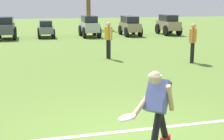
{
  "coord_description": "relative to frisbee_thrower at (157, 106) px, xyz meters",
  "views": [
    {
      "loc": [
        -1.73,
        -5.62,
        2.51
      ],
      "look_at": [
        0.11,
        1.91,
        0.9
      ],
      "focal_mm": 55.0,
      "sensor_mm": 36.0,
      "label": 1
    }
  ],
  "objects": [
    {
      "name": "parked_car_slot_b",
      "position": [
        -3.36,
        17.67,
        -0.05
      ],
      "size": [
        1.17,
        2.35,
        1.4
      ],
      "color": "#474C51",
      "rests_on": "ground_plane"
    },
    {
      "name": "parked_car_slot_d",
      "position": [
        1.99,
        17.75,
        -0.05
      ],
      "size": [
        1.19,
        2.36,
        1.4
      ],
      "color": "#B7BABF",
      "rests_on": "ground_plane"
    },
    {
      "name": "frisbee_thrower",
      "position": [
        0.0,
        0.0,
        0.0
      ],
      "size": [
        0.97,
        0.75,
        1.4
      ],
      "color": "black",
      "rests_on": "ground_plane"
    },
    {
      "name": "teammate_deep",
      "position": [
        4.29,
        7.29,
        0.15
      ],
      "size": [
        0.38,
        0.42,
        1.56
      ],
      "color": "black",
      "rests_on": "ground_plane"
    },
    {
      "name": "parked_car_slot_f",
      "position": [
        7.71,
        17.86,
        -0.05
      ],
      "size": [
        1.16,
        2.35,
        1.4
      ],
      "color": "#998466",
      "rests_on": "ground_plane"
    },
    {
      "name": "ground_plane",
      "position": [
        -0.28,
        0.55,
        -0.79
      ],
      "size": [
        80.0,
        80.0,
        0.0
      ],
      "primitive_type": "plane",
      "color": "olive"
    },
    {
      "name": "frisbee_in_flight",
      "position": [
        -0.63,
        -0.37,
        -0.02
      ],
      "size": [
        0.35,
        0.36,
        0.09
      ],
      "color": "white"
    },
    {
      "name": "teammate_near_sideline",
      "position": [
        1.26,
        8.99,
        0.15
      ],
      "size": [
        0.27,
        0.5,
        1.56
      ],
      "color": "black",
      "rests_on": "ground_plane"
    },
    {
      "name": "field_line_paint",
      "position": [
        -0.28,
        0.93,
        -0.79
      ],
      "size": [
        25.83,
        0.96,
        0.01
      ],
      "primitive_type": "cube",
      "rotation": [
        0.0,
        0.0,
        0.03
      ],
      "color": "white",
      "rests_on": "ground_plane"
    },
    {
      "name": "parked_car_slot_c",
      "position": [
        -0.89,
        18.04,
        -0.22
      ],
      "size": [
        1.11,
        2.21,
        1.1
      ],
      "color": "slate",
      "rests_on": "ground_plane"
    },
    {
      "name": "parked_car_slot_e",
      "position": [
        4.86,
        17.86,
        -0.07
      ],
      "size": [
        1.18,
        2.42,
        1.34
      ],
      "color": "#998466",
      "rests_on": "ground_plane"
    }
  ]
}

